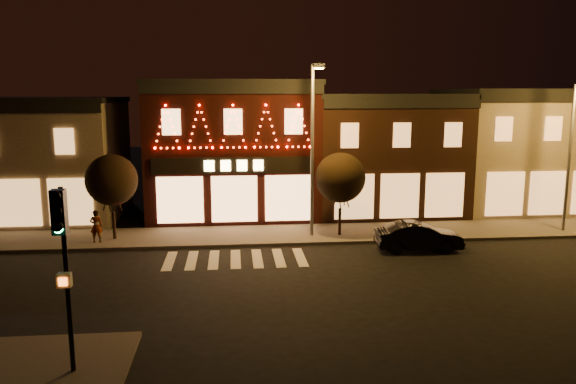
{
  "coord_description": "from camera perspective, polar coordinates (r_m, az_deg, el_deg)",
  "views": [
    {
      "loc": [
        -0.04,
        -20.93,
        7.55
      ],
      "look_at": [
        2.43,
        4.0,
        3.1
      ],
      "focal_mm": 34.87,
      "sensor_mm": 36.0,
      "label": 1
    }
  ],
  "objects": [
    {
      "name": "streetlamp_right",
      "position": [
        33.29,
        27.09,
        4.17
      ],
      "size": [
        0.58,
        1.81,
        7.86
      ],
      "rotation": [
        0.0,
        0.0,
        -0.15
      ],
      "color": "#59595E",
      "rests_on": "sidewalk_far"
    },
    {
      "name": "building_pulp",
      "position": [
        35.07,
        -5.58,
        4.48
      ],
      "size": [
        10.2,
        8.34,
        8.3
      ],
      "color": "black",
      "rests_on": "ground"
    },
    {
      "name": "tree_left",
      "position": [
        29.64,
        -17.54,
        1.16
      ],
      "size": [
        2.61,
        2.61,
        4.36
      ],
      "rotation": [
        0.0,
        0.0,
        -0.1
      ],
      "color": "black",
      "rests_on": "sidewalk_far"
    },
    {
      "name": "pedestrian",
      "position": [
        29.62,
        -18.97,
        -3.31
      ],
      "size": [
        0.61,
        0.41,
        1.66
      ],
      "primitive_type": "imported",
      "rotation": [
        0.0,
        0.0,
        3.17
      ],
      "color": "gray",
      "rests_on": "sidewalk_far"
    },
    {
      "name": "ground",
      "position": [
        22.25,
        -5.29,
        -9.81
      ],
      "size": [
        120.0,
        120.0,
        0.0
      ],
      "primitive_type": "plane",
      "color": "black",
      "rests_on": "ground"
    },
    {
      "name": "streetlamp_mid",
      "position": [
        28.56,
        2.58,
        5.61
      ],
      "size": [
        0.56,
        2.01,
        8.83
      ],
      "rotation": [
        0.0,
        0.0,
        -0.02
      ],
      "color": "#59595E",
      "rests_on": "sidewalk_far"
    },
    {
      "name": "sidewalk_far",
      "position": [
        29.95,
        -1.58,
        -4.39
      ],
      "size": [
        44.0,
        4.0,
        0.15
      ],
      "primitive_type": "cube",
      "color": "#47423D",
      "rests_on": "ground"
    },
    {
      "name": "dark_sedan",
      "position": [
        27.94,
        13.18,
        -4.44
      ],
      "size": [
        4.2,
        1.6,
        1.37
      ],
      "primitive_type": "imported",
      "rotation": [
        0.0,
        0.0,
        1.53
      ],
      "color": "black",
      "rests_on": "ground"
    },
    {
      "name": "building_right_a",
      "position": [
        36.4,
        9.59,
        3.96
      ],
      "size": [
        9.2,
        8.28,
        7.5
      ],
      "color": "black",
      "rests_on": "ground"
    },
    {
      "name": "building_right_b",
      "position": [
        39.71,
        22.26,
        4.06
      ],
      "size": [
        9.2,
        8.28,
        7.8
      ],
      "color": "#726151",
      "rests_on": "ground"
    },
    {
      "name": "tree_right",
      "position": [
        29.21,
        5.37,
        1.46
      ],
      "size": [
        2.61,
        2.61,
        4.36
      ],
      "rotation": [
        0.0,
        0.0,
        -0.15
      ],
      "color": "black",
      "rests_on": "sidewalk_far"
    },
    {
      "name": "building_left",
      "position": [
        37.45,
        -25.91,
        3.1
      ],
      "size": [
        12.2,
        8.28,
        7.3
      ],
      "color": "#726151",
      "rests_on": "ground"
    },
    {
      "name": "traffic_signal_near",
      "position": [
        15.53,
        -22.01,
        -5.03
      ],
      "size": [
        0.35,
        0.52,
        5.04
      ],
      "rotation": [
        0.0,
        0.0,
        0.0
      ],
      "color": "black",
      "rests_on": "sidewalk_near"
    }
  ]
}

